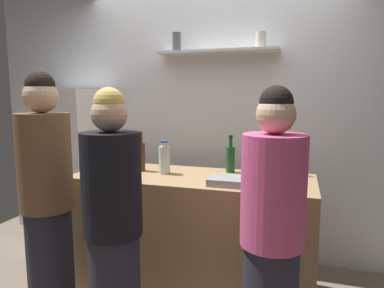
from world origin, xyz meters
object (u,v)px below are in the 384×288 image
at_px(wine_bottle_amber_glass, 141,156).
at_px(person_pink_top, 272,238).
at_px(wine_bottle_green_glass, 230,158).
at_px(baking_pan, 234,181).
at_px(refrigerator, 71,171).
at_px(wine_bottle_dark_glass, 293,162).
at_px(utensil_holder, 287,175).
at_px(person_brown_jacket, 47,202).
at_px(person_blonde, 113,229).
at_px(water_bottle_plastic, 164,159).

bearing_deg(wine_bottle_amber_glass, person_pink_top, -33.41).
bearing_deg(wine_bottle_amber_glass, wine_bottle_green_glass, 12.83).
distance_m(baking_pan, person_pink_top, 0.63).
relative_size(refrigerator, person_pink_top, 1.01).
xyz_separation_m(baking_pan, wine_bottle_dark_glass, (0.39, 0.43, 0.08)).
relative_size(refrigerator, wine_bottle_dark_glass, 5.67).
xyz_separation_m(wine_bottle_dark_glass, person_pink_top, (-0.08, -0.95, -0.25)).
height_order(wine_bottle_green_glass, wine_bottle_dark_glass, wine_bottle_green_glass).
distance_m(baking_pan, utensil_holder, 0.39).
relative_size(baking_pan, wine_bottle_green_glass, 1.12).
relative_size(utensil_holder, wine_bottle_green_glass, 0.75).
bearing_deg(utensil_holder, person_brown_jacket, -156.35).
height_order(wine_bottle_green_glass, person_brown_jacket, person_brown_jacket).
distance_m(refrigerator, utensil_holder, 2.12).
bearing_deg(wine_bottle_green_glass, refrigerator, 175.41).
bearing_deg(wine_bottle_green_glass, wine_bottle_amber_glass, -167.17).
bearing_deg(person_pink_top, person_blonde, 43.58).
relative_size(baking_pan, person_brown_jacket, 0.20).
bearing_deg(wine_bottle_amber_glass, water_bottle_plastic, -9.29).
height_order(baking_pan, wine_bottle_green_glass, wine_bottle_green_glass).
bearing_deg(refrigerator, person_blonde, -45.21).
bearing_deg(person_blonde, person_pink_top, 52.27).
xyz_separation_m(refrigerator, wine_bottle_dark_glass, (2.12, -0.09, 0.23)).
bearing_deg(wine_bottle_dark_glass, utensil_holder, -96.56).
distance_m(wine_bottle_amber_glass, person_blonde, 0.93).
bearing_deg(water_bottle_plastic, utensil_holder, -2.07).
height_order(water_bottle_plastic, person_brown_jacket, person_brown_jacket).
bearing_deg(person_pink_top, wine_bottle_green_glass, -30.21).
bearing_deg(water_bottle_plastic, baking_pan, -17.06).
xyz_separation_m(utensil_holder, wine_bottle_dark_glass, (0.03, 0.28, 0.04)).
distance_m(wine_bottle_dark_glass, water_bottle_plastic, 1.01).
relative_size(refrigerator, wine_bottle_amber_glass, 4.88).
height_order(baking_pan, water_bottle_plastic, water_bottle_plastic).
relative_size(baking_pan, wine_bottle_amber_glass, 1.03).
bearing_deg(person_pink_top, utensil_holder, -58.48).
bearing_deg(person_pink_top, wine_bottle_amber_glass, 2.30).
height_order(wine_bottle_green_glass, person_pink_top, person_pink_top).
xyz_separation_m(water_bottle_plastic, person_blonde, (0.01, -0.83, -0.27)).
bearing_deg(wine_bottle_amber_glass, utensil_holder, -3.45).
relative_size(wine_bottle_green_glass, person_brown_jacket, 0.18).
xyz_separation_m(refrigerator, water_bottle_plastic, (1.14, -0.33, 0.24)).
bearing_deg(wine_bottle_amber_glass, person_blonde, -74.95).
distance_m(wine_bottle_green_glass, person_brown_jacket, 1.39).
distance_m(wine_bottle_green_glass, wine_bottle_amber_glass, 0.74).
height_order(wine_bottle_dark_glass, person_blonde, person_blonde).
height_order(wine_bottle_dark_glass, water_bottle_plastic, wine_bottle_dark_glass).
xyz_separation_m(utensil_holder, person_blonde, (-0.94, -0.79, -0.21)).
distance_m(person_blonde, person_brown_jacket, 0.59).
relative_size(wine_bottle_amber_glass, water_bottle_plastic, 1.23).
height_order(refrigerator, wine_bottle_amber_glass, refrigerator).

